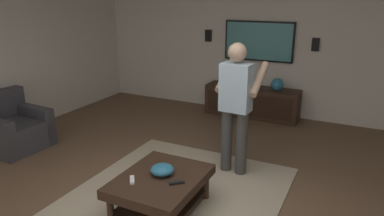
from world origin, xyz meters
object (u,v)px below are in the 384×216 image
Objects in this scene: tv at (259,41)px; person_standing at (236,101)px; wall_speaker_left at (316,45)px; remote_white at (132,180)px; remote_grey at (165,172)px; bowl at (162,170)px; armchair at (13,130)px; media_console at (252,102)px; remote_black at (177,183)px; vase_round at (277,85)px; wall_speaker_right at (208,36)px; coffee_table at (161,186)px.

tv is 0.77× the size of person_standing.
wall_speaker_left is at bearing 90.77° from tv.
remote_white is 0.35m from remote_grey.
tv reaches higher than bowl.
armchair is at bearing -14.48° from remote_grey.
media_console is 1.11m from tv.
armchair is at bearing -51.72° from remote_black.
remote_black and remote_grey have the same top height.
armchair is 3.31m from person_standing.
wall_speaker_left reaches higher than bowl.
media_console is 7.73× the size of vase_round.
bowl is 0.25m from remote_black.
wall_speaker_left is (3.58, -0.91, 0.90)m from bowl.
remote_grey is (0.13, 0.21, 0.00)m from remote_black.
remote_grey is at bearing -74.16° from remote_black.
tv is 3.66m from remote_grey.
vase_round is at bearing -45.33° from remote_white.
coffee_table is at bearing -163.39° from wall_speaker_right.
remote_black is 0.25m from remote_grey.
armchair is at bearing 130.74° from wall_speaker_left.
media_console is at bearing -95.43° from remote_grey.
remote_white is 0.45m from remote_black.
remote_black is 1.00× the size of remote_grey.
wall_speaker_left is (3.62, -0.90, 1.06)m from coffee_table.
armchair is at bearing -42.78° from media_console.
bowl reaches higher than remote_white.
bowl reaches higher than remote_black.
vase_round is at bearing 45.38° from armchair.
coffee_table is (-0.44, -2.79, 0.02)m from armchair.
tv is at bearing 52.35° from armchair.
tv is 8.46× the size of remote_white.
bowl is at bearing -163.25° from wall_speaker_right.
remote_black is at bearing 169.43° from wall_speaker_left.
wall_speaker_left is (0.25, -0.98, 1.08)m from media_console.
coffee_table is 6.67× the size of remote_grey.
wall_speaker_left is at bearing 104.47° from media_console.
person_standing is at bearing 10.54° from tv.
remote_white is 1.00× the size of remote_grey.
vase_round is (2.89, -3.16, 0.38)m from armchair.
remote_black is (-3.42, -0.30, 0.14)m from media_console.
bowl is 1.09× the size of vase_round.
vase_round is 1.00× the size of wall_speaker_left.
remote_grey is at bearing 1.46° from tv.
armchair reaches higher than remote_white.
person_standing is at bearing -58.99° from remote_white.
vase_round is (3.29, -0.38, 0.21)m from bowl.
person_standing is 2.55m from wall_speaker_left.
remote_black is at bearing -160.53° from wall_speaker_right.
media_console is 7.10× the size of bowl.
coffee_table is 1.38m from person_standing.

